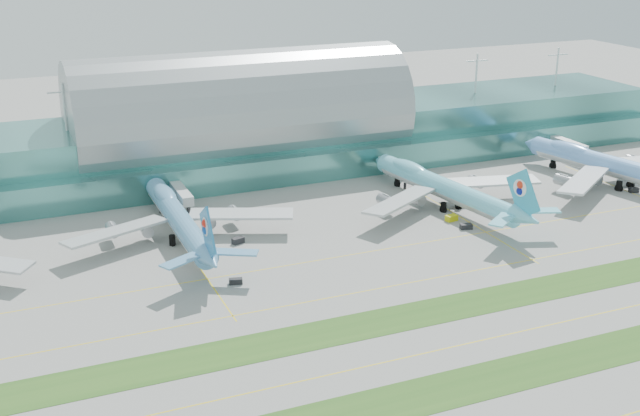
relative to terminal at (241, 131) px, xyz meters
name	(u,v)px	position (x,y,z in m)	size (l,w,h in m)	color
ground	(413,320)	(-0.01, -128.79, -14.23)	(700.00, 700.00, 0.00)	gray
terminal	(241,131)	(0.00, 0.00, 0.00)	(340.00, 69.10, 36.00)	#3D7A75
grass_strip_near	(483,381)	(-0.01, -156.79, -14.19)	(420.00, 12.00, 0.08)	#2D591E
grass_strip_far	(409,316)	(-0.01, -126.79, -14.19)	(420.00, 12.00, 0.08)	#2D591E
taxiline_b	(446,348)	(-0.01, -142.79, -14.22)	(420.00, 0.35, 0.01)	yellow
taxiline_c	(378,289)	(-0.01, -110.79, -14.22)	(420.00, 0.35, 0.01)	yellow
taxiline_d	(341,256)	(-0.01, -88.79, -14.22)	(420.00, 0.35, 0.01)	yellow
airliner_b	(178,217)	(-37.46, -58.70, -7.81)	(66.63, 75.47, 20.81)	#5A98C7
airliner_c	(443,186)	(46.34, -64.03, -7.61)	(67.95, 77.79, 21.45)	#68CDE5
airliner_d	(615,166)	(111.59, -68.42, -7.16)	(71.54, 82.43, 22.91)	#6FA9F5
gse_c	(236,281)	(-31.66, -94.45, -13.51)	(3.33, 1.66, 1.44)	black
gse_d	(238,241)	(-23.07, -68.93, -13.39)	(3.42, 1.72, 1.68)	black
gse_e	(452,218)	(42.09, -76.76, -13.33)	(3.59, 2.14, 1.79)	#C2BD0B
gse_f	(466,226)	(42.50, -84.26, -13.46)	(3.50, 1.95, 1.53)	black
gse_g	(634,190)	(112.83, -77.18, -13.43)	(3.18, 1.74, 1.59)	black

